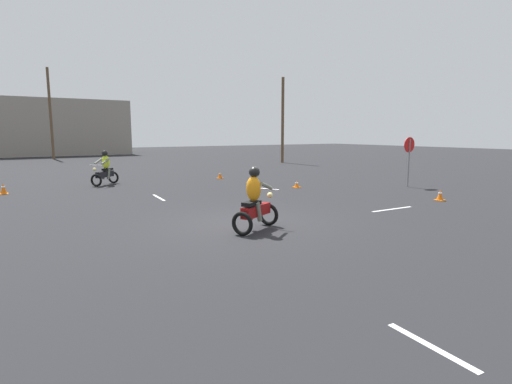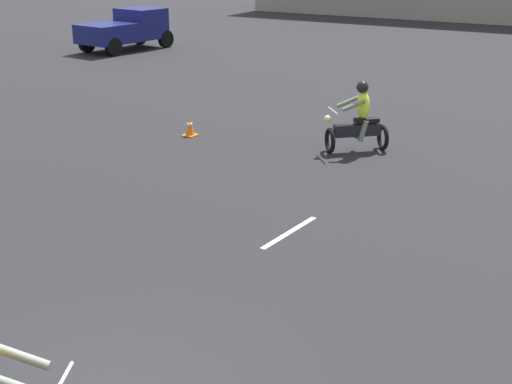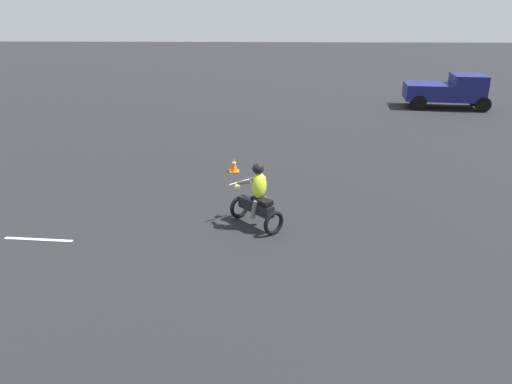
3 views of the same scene
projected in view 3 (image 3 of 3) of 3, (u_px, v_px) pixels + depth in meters
motorcycle_rider_background at (257, 199)px, 12.13m from camera, size 1.44×1.38×1.66m
pickup_truck at (449, 90)px, 25.71m from camera, size 2.43×4.34×1.73m
traffic_cone_far_right at (234, 165)px, 16.25m from camera, size 0.32×0.32×0.45m
lane_stripe_n at (39, 239)px, 11.70m from camera, size 0.22×1.66×0.01m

